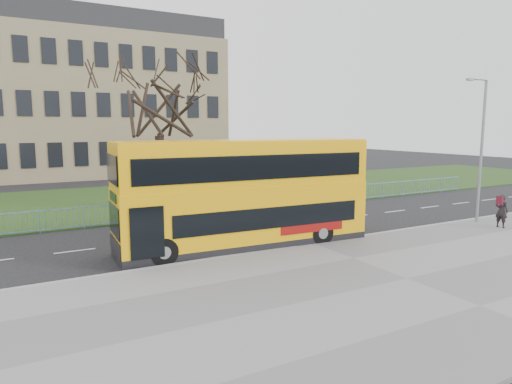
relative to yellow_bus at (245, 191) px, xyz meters
The scene contains 10 objects.
ground 3.53m from the yellow_bus, ahead, with size 120.00×120.00×0.00m, color black.
pavement 7.32m from the yellow_bus, 68.15° to the right, with size 80.00×10.50×0.12m, color slate.
kerb 3.68m from the yellow_bus, 25.76° to the right, with size 80.00×0.20×0.14m, color gray.
grass_verge 15.01m from the yellow_bus, 79.96° to the left, with size 80.00×15.40×0.08m, color #1F3B15.
guard_railing 7.59m from the yellow_bus, 69.46° to the left, with size 40.00×0.12×1.10m, color #6998BC, non-canonical shape.
bare_tree 10.72m from the yellow_bus, 92.30° to the left, with size 7.32×7.32×10.45m, color black, non-canonical shape.
civic_building 35.68m from the yellow_bus, 93.91° to the left, with size 30.00×15.00×14.00m, color #887656.
yellow_bus is the anchor object (origin of this frame).
pedestrian 12.95m from the yellow_bus, 14.68° to the right, with size 0.59×0.39×1.62m, color black.
street_lamp 12.84m from the yellow_bus, ahead, with size 1.54×0.16×7.26m.
Camera 1 is at (-11.29, -16.90, 5.07)m, focal length 32.00 mm.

